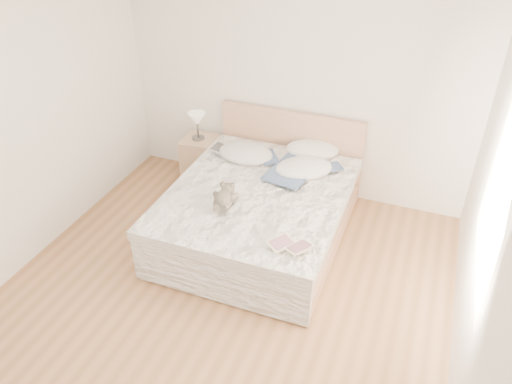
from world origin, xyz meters
TOP-DOWN VIEW (x-y plane):
  - floor at (0.00, 0.00)m, footprint 4.00×4.50m
  - wall_back at (0.00, 2.25)m, footprint 4.00×0.02m
  - wall_right at (2.00, 0.00)m, footprint 0.02×4.50m
  - window at (1.99, 0.30)m, footprint 0.02×1.30m
  - bed at (0.00, 1.19)m, footprint 1.72×2.14m
  - nightstand at (-1.06, 1.98)m, footprint 0.48×0.43m
  - table_lamp at (-1.10, 1.97)m, footprint 0.23×0.23m
  - pillow_left at (-0.37, 1.71)m, footprint 0.63×0.45m
  - pillow_middle at (0.29, 2.06)m, footprint 0.67×0.54m
  - pillow_right at (0.32, 1.63)m, footprint 0.74×0.69m
  - blouse at (0.21, 1.54)m, footprint 0.76×0.80m
  - photo_book at (-0.63, 1.72)m, footprint 0.33×0.24m
  - childrens_book at (0.58, 0.37)m, footprint 0.40×0.37m
  - teddy_bear at (-0.20, 0.71)m, footprint 0.27×0.34m

SIDE VIEW (x-z plane):
  - floor at x=0.00m, z-range 0.00..0.00m
  - nightstand at x=-1.06m, z-range 0.00..0.56m
  - bed at x=0.00m, z-range -0.19..0.81m
  - blouse at x=0.21m, z-range 0.62..0.64m
  - photo_book at x=-0.63m, z-range 0.62..0.64m
  - childrens_book at x=0.58m, z-range 0.62..0.64m
  - pillow_left at x=-0.37m, z-range 0.55..0.73m
  - pillow_middle at x=0.29m, z-range 0.55..0.73m
  - pillow_right at x=0.32m, z-range 0.55..0.73m
  - teddy_bear at x=-0.20m, z-range 0.57..0.73m
  - table_lamp at x=-1.10m, z-range 0.63..0.97m
  - wall_back at x=0.00m, z-range 0.00..2.70m
  - wall_right at x=2.00m, z-range 0.00..2.70m
  - window at x=1.99m, z-range 0.90..2.00m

